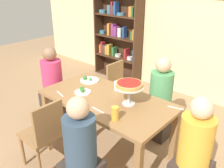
{
  "coord_description": "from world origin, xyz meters",
  "views": [
    {
      "loc": [
        1.72,
        -1.85,
        2.06
      ],
      "look_at": [
        0.0,
        0.1,
        0.89
      ],
      "focal_mm": 38.5,
      "sensor_mm": 36.0,
      "label": 1
    }
  ],
  "objects": [
    {
      "name": "cutlery_fork_near",
      "position": [
        -0.5,
        -0.3,
        0.74
      ],
      "size": [
        0.18,
        0.06,
        0.0
      ],
      "primitive_type": "cube",
      "rotation": [
        0.0,
        0.0,
        -0.25
      ],
      "color": "silver",
      "rests_on": "dining_table"
    },
    {
      "name": "cutlery_knife_near",
      "position": [
        -0.13,
        -0.32,
        0.74
      ],
      "size": [
        0.17,
        0.08,
        0.0
      ],
      "primitive_type": "cube",
      "rotation": [
        0.0,
        0.0,
        0.38
      ],
      "color": "silver",
      "rests_on": "dining_table"
    },
    {
      "name": "dining_table",
      "position": [
        0.0,
        0.0,
        0.64
      ],
      "size": [
        1.61,
        0.84,
        0.74
      ],
      "color": "olive",
      "rests_on": "ground_plane"
    },
    {
      "name": "ground_plane",
      "position": [
        0.0,
        0.0,
        0.0
      ],
      "size": [
        12.0,
        12.0,
        0.0
      ],
      "primitive_type": "plane",
      "color": "#9E7A56"
    },
    {
      "name": "cutlery_knife_far",
      "position": [
        0.12,
        -0.27,
        0.74
      ],
      "size": [
        0.18,
        0.03,
        0.0
      ],
      "primitive_type": "cube",
      "rotation": [
        0.0,
        0.0,
        -0.05
      ],
      "color": "silver",
      "rests_on": "dining_table"
    },
    {
      "name": "diner_head_east",
      "position": [
        1.12,
        -0.03,
        0.49
      ],
      "size": [
        0.34,
        0.34,
        1.15
      ],
      "rotation": [
        0.0,
        0.0,
        3.14
      ],
      "color": "#382D28",
      "rests_on": "ground_plane"
    },
    {
      "name": "diner_near_right",
      "position": [
        0.34,
        -0.72,
        0.49
      ],
      "size": [
        0.34,
        0.34,
        1.15
      ],
      "rotation": [
        0.0,
        0.0,
        1.57
      ],
      "color": "#382D28",
      "rests_on": "ground_plane"
    },
    {
      "name": "chair_far_left",
      "position": [
        -0.4,
        0.75,
        0.49
      ],
      "size": [
        0.4,
        0.4,
        0.87
      ],
      "rotation": [
        0.0,
        0.0,
        -1.57
      ],
      "color": "olive",
      "rests_on": "ground_plane"
    },
    {
      "name": "chair_near_left",
      "position": [
        -0.29,
        -0.69,
        0.49
      ],
      "size": [
        0.4,
        0.4,
        0.87
      ],
      "rotation": [
        0.0,
        0.0,
        1.57
      ],
      "color": "olive",
      "rests_on": "ground_plane"
    },
    {
      "name": "rear_partition",
      "position": [
        0.0,
        2.2,
        1.4
      ],
      "size": [
        8.0,
        0.12,
        2.8
      ],
      "primitive_type": "cube",
      "color": "beige",
      "rests_on": "ground_plane"
    },
    {
      "name": "deep_dish_pizza_stand",
      "position": [
        0.28,
        0.06,
        0.96
      ],
      "size": [
        0.33,
        0.33,
        0.27
      ],
      "color": "silver",
      "rests_on": "dining_table"
    },
    {
      "name": "water_glass_clear_near",
      "position": [
        -0.06,
        0.25,
        0.8
      ],
      "size": [
        0.06,
        0.06,
        0.12
      ],
      "primitive_type": "cylinder",
      "color": "white",
      "rests_on": "dining_table"
    },
    {
      "name": "salad_plate_near_diner",
      "position": [
        -0.53,
        0.22,
        0.75
      ],
      "size": [
        0.26,
        0.26,
        0.07
      ],
      "color": "white",
      "rests_on": "dining_table"
    },
    {
      "name": "cutlery_spare_fork",
      "position": [
        0.1,
        0.31,
        0.74
      ],
      "size": [
        0.18,
        0.03,
        0.0
      ],
      "primitive_type": "cube",
      "rotation": [
        0.0,
        0.0,
        3.09
      ],
      "color": "silver",
      "rests_on": "dining_table"
    },
    {
      "name": "diner_head_west",
      "position": [
        -1.13,
        0.03,
        0.49
      ],
      "size": [
        0.34,
        0.34,
        1.15
      ],
      "color": "#382D28",
      "rests_on": "ground_plane"
    },
    {
      "name": "salad_plate_far_diner",
      "position": [
        -0.32,
        -0.09,
        0.76
      ],
      "size": [
        0.2,
        0.2,
        0.07
      ],
      "color": "white",
      "rests_on": "dining_table"
    },
    {
      "name": "diner_far_right",
      "position": [
        0.33,
        0.7,
        0.49
      ],
      "size": [
        0.34,
        0.34,
        1.15
      ],
      "rotation": [
        0.0,
        0.0,
        -1.57
      ],
      "color": "#382D28",
      "rests_on": "ground_plane"
    },
    {
      "name": "cutlery_fork_far",
      "position": [
        0.73,
        0.33,
        0.74
      ],
      "size": [
        0.18,
        0.06,
        0.0
      ],
      "primitive_type": "cube",
      "rotation": [
        0.0,
        0.0,
        3.38
      ],
      "color": "silver",
      "rests_on": "dining_table"
    },
    {
      "name": "bookshelf",
      "position": [
        -1.51,
        2.01,
        1.13
      ],
      "size": [
        1.1,
        0.3,
        2.21
      ],
      "color": "#422819",
      "rests_on": "ground_plane"
    },
    {
      "name": "beer_glass_amber_tall",
      "position": [
        0.38,
        -0.29,
        0.81
      ],
      "size": [
        0.07,
        0.07,
        0.15
      ],
      "primitive_type": "cylinder",
      "color": "gold",
      "rests_on": "dining_table"
    }
  ]
}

